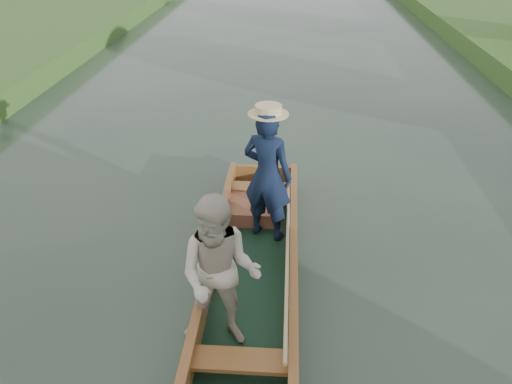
{
  "coord_description": "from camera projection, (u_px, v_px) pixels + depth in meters",
  "views": [
    {
      "loc": [
        0.38,
        -5.01,
        4.13
      ],
      "look_at": [
        0.0,
        0.6,
        0.95
      ],
      "focal_mm": 35.0,
      "sensor_mm": 36.0,
      "label": 1
    }
  ],
  "objects": [
    {
      "name": "punt",
      "position": [
        246.0,
        240.0,
        5.99
      ],
      "size": [
        1.25,
        5.0,
        2.0
      ],
      "color": "black",
      "rests_on": "ground"
    },
    {
      "name": "ground",
      "position": [
        253.0,
        279.0,
        6.41
      ],
      "size": [
        120.0,
        120.0,
        0.0
      ],
      "primitive_type": "plane",
      "color": "#283D30",
      "rests_on": "ground"
    }
  ]
}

